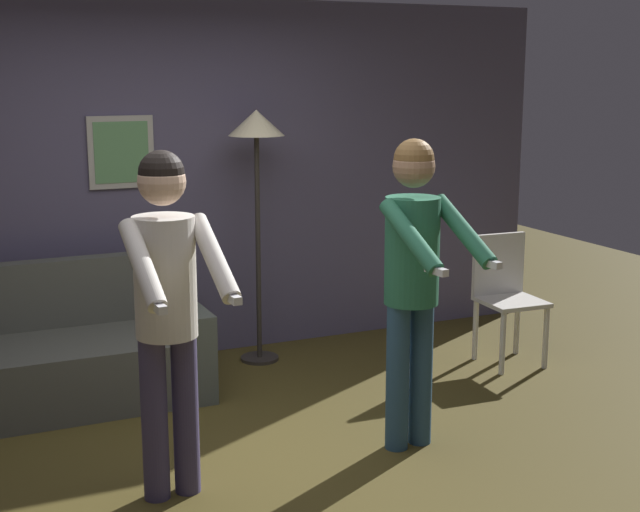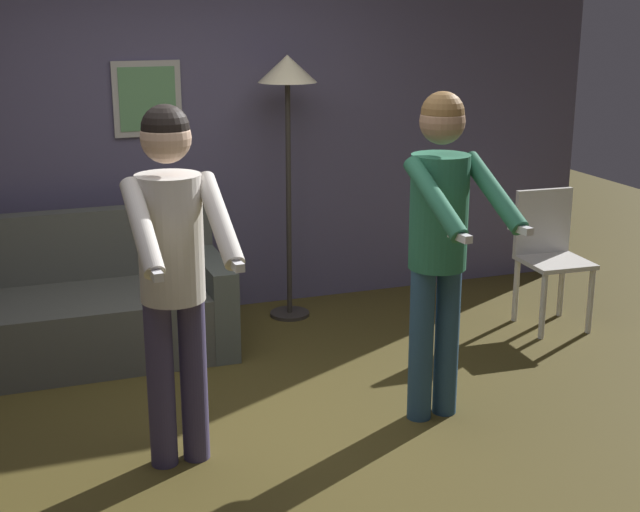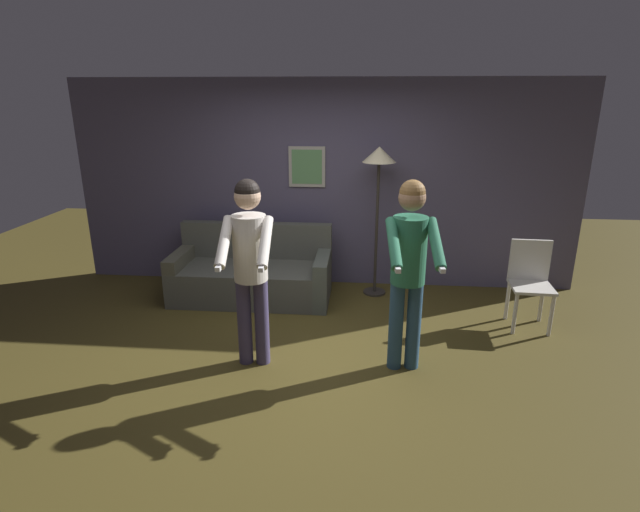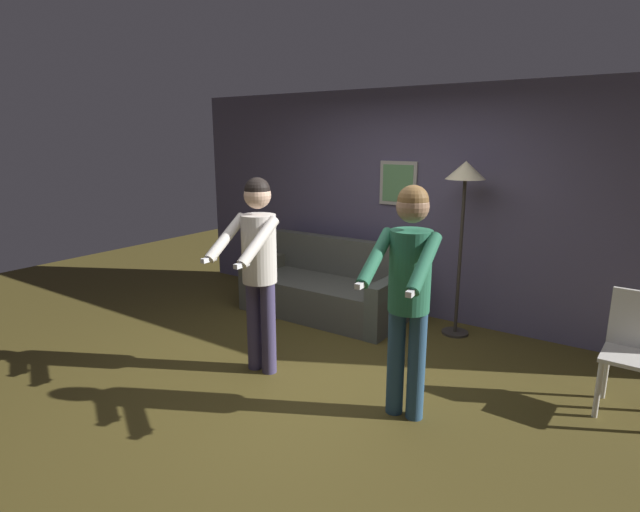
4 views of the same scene
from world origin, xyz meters
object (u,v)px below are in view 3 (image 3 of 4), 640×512
person_standing_left (250,257)px  person_standing_right (409,259)px  couch (252,276)px  dining_chair_distant (530,279)px  torchiere_lamp (379,168)px

person_standing_left → person_standing_right: size_ratio=1.00×
couch → person_standing_left: size_ratio=1.10×
person_standing_right → dining_chair_distant: bearing=37.2°
couch → person_standing_left: bearing=-77.2°
couch → person_standing_right: person_standing_right is taller
torchiere_lamp → person_standing_right: size_ratio=1.05×
couch → torchiere_lamp: torchiere_lamp is taller
dining_chair_distant → couch: bearing=171.4°
couch → torchiere_lamp: (1.50, 0.27, 1.30)m
torchiere_lamp → dining_chair_distant: (1.63, -0.74, -1.05)m
person_standing_left → person_standing_right: 1.38m
couch → torchiere_lamp: size_ratio=1.04×
person_standing_right → dining_chair_distant: (1.39, 1.06, -0.53)m
torchiere_lamp → dining_chair_distant: bearing=-24.4°
torchiere_lamp → person_standing_left: bearing=-122.0°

